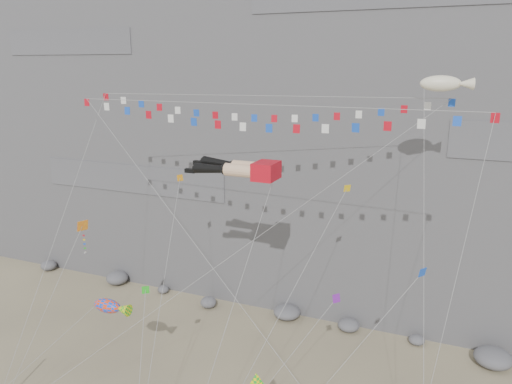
% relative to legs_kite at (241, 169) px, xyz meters
% --- Properties ---
extents(cliff, '(80.00, 28.00, 50.00)m').
position_rel_legs_kite_xyz_m(cliff, '(-0.24, 25.87, 8.23)').
color(cliff, slate).
rests_on(cliff, ground).
extents(talus_boulders, '(60.00, 3.00, 1.20)m').
position_rel_legs_kite_xyz_m(talus_boulders, '(-0.24, 10.87, -16.17)').
color(talus_boulders, slate).
rests_on(talus_boulders, ground).
extents(legs_kite, '(6.69, 15.75, 22.20)m').
position_rel_legs_kite_xyz_m(legs_kite, '(0.00, 0.00, 0.00)').
color(legs_kite, red).
rests_on(legs_kite, ground).
extents(flag_banner_upper, '(26.59, 17.87, 29.81)m').
position_rel_legs_kite_xyz_m(flag_banner_upper, '(-0.16, 4.52, 4.66)').
color(flag_banner_upper, red).
rests_on(flag_banner_upper, ground).
extents(flag_banner_lower, '(27.84, 7.25, 24.92)m').
position_rel_legs_kite_xyz_m(flag_banner_lower, '(1.42, -0.76, 4.43)').
color(flag_banner_lower, red).
rests_on(flag_banner_lower, ground).
extents(harlequin_kite, '(3.62, 7.86, 14.61)m').
position_rel_legs_kite_xyz_m(harlequin_kite, '(-10.58, -4.16, -4.25)').
color(harlequin_kite, red).
rests_on(harlequin_kite, ground).
extents(fish_windsock, '(9.13, 6.71, 11.87)m').
position_rel_legs_kite_xyz_m(fish_windsock, '(-8.32, -4.86, -9.66)').
color(fish_windsock, '#F73C0C').
rests_on(fish_windsock, ground).
extents(blimp_windsock, '(3.88, 14.59, 26.32)m').
position_rel_legs_kite_xyz_m(blimp_windsock, '(12.16, 4.73, 5.68)').
color(blimp_windsock, '#F5ECC9').
rests_on(blimp_windsock, ground).
extents(small_kite_a, '(5.24, 14.62, 21.05)m').
position_rel_legs_kite_xyz_m(small_kite_a, '(-6.33, 2.16, -2.03)').
color(small_kite_a, orange).
rests_on(small_kite_a, ground).
extents(small_kite_b, '(7.22, 10.81, 15.24)m').
position_rel_legs_kite_xyz_m(small_kite_b, '(7.34, -2.09, -7.50)').
color(small_kite_b, purple).
rests_on(small_kite_b, ground).
extents(small_kite_c, '(3.79, 7.35, 11.92)m').
position_rel_legs_kite_xyz_m(small_kite_c, '(-4.39, -5.65, -7.57)').
color(small_kite_c, green).
rests_on(small_kite_c, ground).
extents(small_kite_d, '(6.15, 15.34, 22.07)m').
position_rel_legs_kite_xyz_m(small_kite_d, '(6.76, 1.85, -1.60)').
color(small_kite_d, gold).
rests_on(small_kite_d, ground).
extents(small_kite_e, '(9.81, 7.58, 17.26)m').
position_rel_legs_kite_xyz_m(small_kite_e, '(12.36, -4.31, -4.11)').
color(small_kite_e, blue).
rests_on(small_kite_e, ground).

